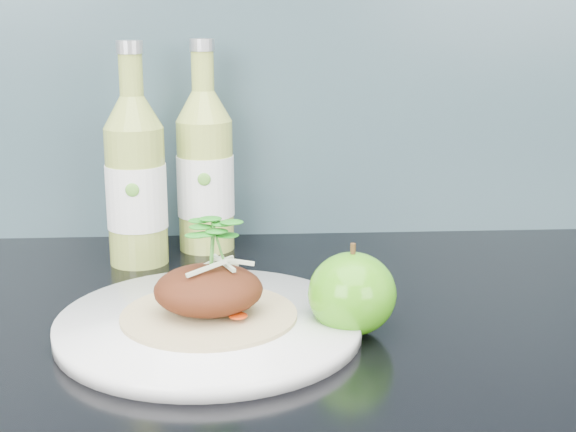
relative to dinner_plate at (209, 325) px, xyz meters
name	(u,v)px	position (x,y,z in m)	size (l,w,h in m)	color
dinner_plate	(209,325)	(0.00, 0.00, 0.00)	(0.31, 0.31, 0.02)	white
pork_taco	(208,288)	(0.00, 0.00, 0.04)	(0.17, 0.17, 0.10)	tan
green_apple	(352,294)	(0.14, -0.01, 0.03)	(0.11, 0.11, 0.09)	#2E800D
cider_bottle_left	(136,181)	(-0.09, 0.23, 0.09)	(0.08, 0.08, 0.27)	#94A645
cider_bottle_right	(205,172)	(-0.01, 0.29, 0.09)	(0.09, 0.09, 0.27)	#A2B44B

